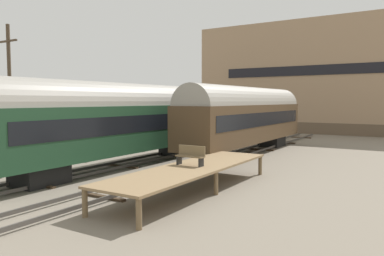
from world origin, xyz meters
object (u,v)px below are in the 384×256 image
Objects in this scene: bench at (191,155)px; utility_pole at (10,91)px; train_car_brown at (247,116)px; train_car_green at (123,119)px.

utility_pole reaches higher than bench.
bench is at bearing -1.24° from utility_pole.
bench is (2.44, -12.24, -1.33)m from train_car_brown.
train_car_green is 13.25× the size of bench.
utility_pole is at bearing -134.83° from train_car_brown.
bench is 14.63m from utility_pole.
utility_pole is (-7.52, -2.65, 1.75)m from train_car_green.
bench is at bearing -78.73° from train_car_brown.
utility_pole reaches higher than train_car_green.
train_car_green is (-4.34, -9.28, 0.02)m from train_car_brown.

